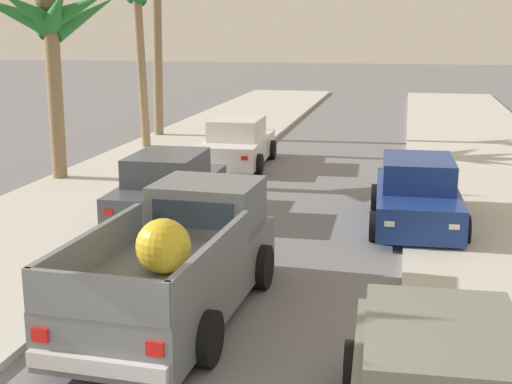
{
  "coord_description": "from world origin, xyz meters",
  "views": [
    {
      "loc": [
        2.47,
        -5.36,
        4.4
      ],
      "look_at": [
        -0.35,
        7.91,
        1.2
      ],
      "focal_mm": 49.78,
      "sensor_mm": 36.0,
      "label": 1
    }
  ],
  "objects_px": {
    "car_left_mid": "(169,188)",
    "car_right_mid": "(417,195)",
    "car_right_near": "(238,144)",
    "palm_tree_left_mid": "(50,25)",
    "pickup_truck": "(180,263)"
  },
  "relations": [
    {
      "from": "car_left_mid",
      "to": "palm_tree_left_mid",
      "type": "xyz_separation_m",
      "value": [
        -4.4,
        3.17,
        3.69
      ]
    },
    {
      "from": "car_left_mid",
      "to": "car_right_mid",
      "type": "bearing_deg",
      "value": 4.92
    },
    {
      "from": "car_right_near",
      "to": "palm_tree_left_mid",
      "type": "bearing_deg",
      "value": -143.71
    },
    {
      "from": "car_right_mid",
      "to": "palm_tree_left_mid",
      "type": "distance_m",
      "value": 11.03
    },
    {
      "from": "palm_tree_left_mid",
      "to": "car_left_mid",
      "type": "bearing_deg",
      "value": -35.77
    },
    {
      "from": "car_left_mid",
      "to": "car_right_mid",
      "type": "xyz_separation_m",
      "value": [
        5.64,
        0.49,
        0.0
      ]
    },
    {
      "from": "car_right_mid",
      "to": "palm_tree_left_mid",
      "type": "bearing_deg",
      "value": 165.02
    },
    {
      "from": "pickup_truck",
      "to": "car_right_mid",
      "type": "height_order",
      "value": "pickup_truck"
    },
    {
      "from": "car_left_mid",
      "to": "car_right_mid",
      "type": "distance_m",
      "value": 5.66
    },
    {
      "from": "pickup_truck",
      "to": "car_right_mid",
      "type": "xyz_separation_m",
      "value": [
        3.65,
        5.78,
        -0.08
      ]
    },
    {
      "from": "car_right_mid",
      "to": "palm_tree_left_mid",
      "type": "relative_size",
      "value": 0.79
    },
    {
      "from": "car_right_mid",
      "to": "pickup_truck",
      "type": "bearing_deg",
      "value": -122.23
    },
    {
      "from": "car_right_near",
      "to": "car_right_mid",
      "type": "xyz_separation_m",
      "value": [
        5.54,
        -5.99,
        0.0
      ]
    },
    {
      "from": "car_right_near",
      "to": "car_right_mid",
      "type": "height_order",
      "value": "same"
    },
    {
      "from": "car_right_near",
      "to": "car_left_mid",
      "type": "xyz_separation_m",
      "value": [
        -0.1,
        -6.48,
        0.0
      ]
    }
  ]
}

